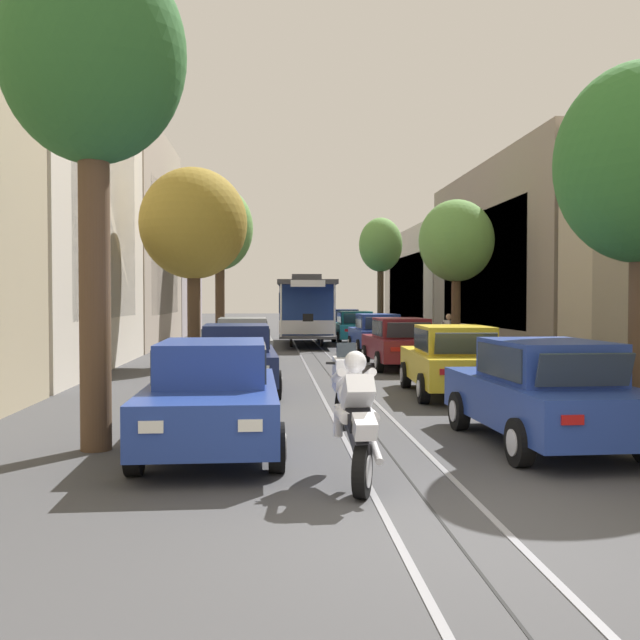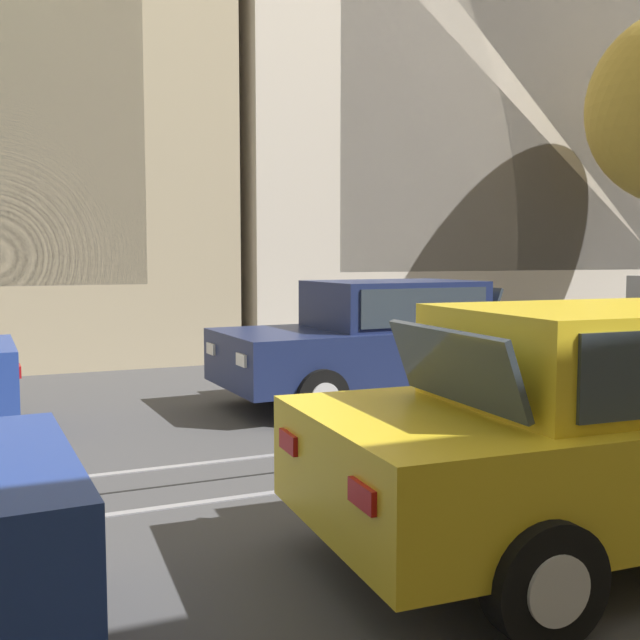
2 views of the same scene
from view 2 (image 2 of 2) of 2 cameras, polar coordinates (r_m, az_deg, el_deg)
parked_car_navy_second_left at (r=9.76m, az=5.08°, el=-1.58°), size 2.11×4.41×1.58m
parked_car_yellow_second_right at (r=5.29m, az=22.26°, el=-7.48°), size 2.14×4.42×1.58m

